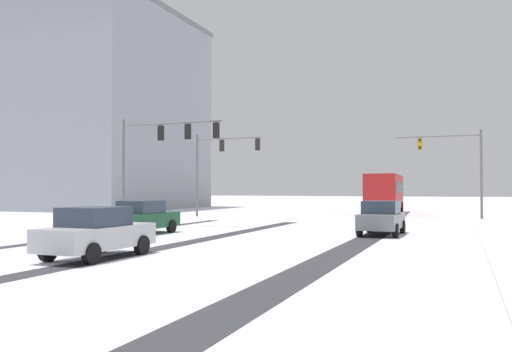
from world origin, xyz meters
TOP-DOWN VIEW (x-y plane):
  - wheel_track_left_lane at (5.32, 13.96)m, footprint 1.19×30.72m
  - wheel_track_right_lane at (-1.24, 13.96)m, footprint 0.92×30.72m
  - wheel_track_center at (-6.81, 13.96)m, footprint 0.72×30.72m
  - traffic_signal_far_right at (8.82, 37.89)m, footprint 6.18×0.41m
  - traffic_signal_near_left at (-7.75, 23.82)m, footprint 6.94×0.56m
  - traffic_signal_far_left at (-8.61, 33.89)m, footprint 5.58×0.46m
  - car_grey_lead at (5.61, 21.55)m, footprint 1.89×4.13m
  - car_dark_green_second at (-5.21, 17.85)m, footprint 1.95×4.16m
  - car_silver_third at (-1.61, 9.63)m, footprint 1.91×4.14m
  - bus_oncoming at (2.88, 43.68)m, footprint 3.04×11.10m
  - office_building_far_left_block at (-28.44, 45.05)m, footprint 18.34×20.35m

SIDE VIEW (x-z plane):
  - wheel_track_left_lane at x=5.32m, z-range 0.00..0.01m
  - wheel_track_right_lane at x=-1.24m, z-range 0.00..0.01m
  - wheel_track_center at x=-6.81m, z-range 0.00..0.01m
  - car_grey_lead at x=5.61m, z-range 0.01..1.63m
  - car_dark_green_second at x=-5.21m, z-range 0.01..1.63m
  - car_silver_third at x=-1.61m, z-range 0.01..1.63m
  - bus_oncoming at x=2.88m, z-range 0.30..3.68m
  - traffic_signal_far_right at x=8.82m, z-range 1.19..7.69m
  - traffic_signal_far_left at x=-8.61m, z-range 1.37..7.87m
  - traffic_signal_near_left at x=-7.75m, z-range 1.57..8.07m
  - office_building_far_left_block at x=-28.44m, z-range 0.01..21.27m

